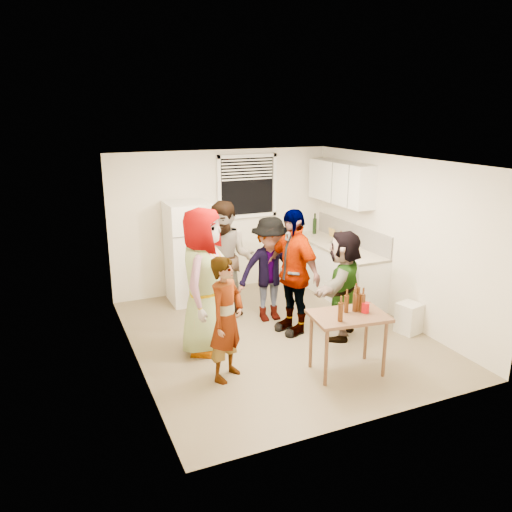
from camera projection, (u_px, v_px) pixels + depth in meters
name	position (u px, v px, depth m)	size (l,w,h in m)	color
room	(277.00, 336.00, 7.22)	(4.00, 4.50, 2.50)	silver
window	(247.00, 186.00, 8.83)	(1.12, 0.10, 1.06)	white
refrigerator	(189.00, 253.00, 8.36)	(0.70, 0.70, 1.70)	white
counter_lower	(336.00, 271.00, 8.76)	(0.60, 2.20, 0.86)	white
countertop	(337.00, 246.00, 8.64)	(0.64, 2.22, 0.04)	beige
backsplash	(352.00, 233.00, 8.69)	(0.03, 2.20, 0.36)	#BCB5AC
upper_cabinets	(340.00, 183.00, 8.57)	(0.34, 1.60, 0.70)	white
kettle	(337.00, 246.00, 8.57)	(0.23, 0.19, 0.19)	silver
paper_towel	(346.00, 249.00, 8.37)	(0.12, 0.12, 0.25)	white
wine_bottle	(314.00, 234.00, 9.44)	(0.07, 0.07, 0.29)	black
beer_bottle_counter	(340.00, 249.00, 8.38)	(0.06, 0.06, 0.24)	#47230C
blue_cup	(356.00, 259.00, 7.84)	(0.09, 0.09, 0.12)	#1414BC
picture_frame	(332.00, 233.00, 9.16)	(0.02, 0.19, 0.16)	gold
trash_bin	(409.00, 316.00, 7.28)	(0.30, 0.30, 0.45)	silver
serving_table	(346.00, 371.00, 6.23)	(0.91, 0.61, 0.77)	brown
beer_bottle_table	(346.00, 312.00, 6.09)	(0.06, 0.06, 0.22)	#47230C
red_cup	(365.00, 312.00, 6.08)	(0.10, 0.10, 0.13)	#BD0A0E
guest_grey	(205.00, 350.00, 6.80)	(0.96, 1.97, 0.63)	#9C9C9C
guest_stripe	(227.00, 377.00, 6.11)	(0.56, 1.53, 0.37)	#141933
guest_back_left	(228.00, 314.00, 8.01)	(0.89, 1.82, 0.69)	brown
guest_back_right	(270.00, 319.00, 7.81)	(1.05, 1.62, 0.60)	#3D3D42
guest_black	(291.00, 331.00, 7.39)	(1.08, 1.84, 0.45)	black
guest_orange	(341.00, 335.00, 7.24)	(1.45, 1.57, 0.46)	#CA853D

